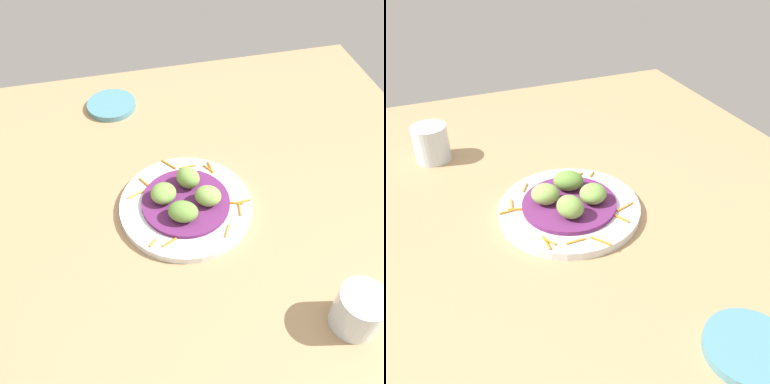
# 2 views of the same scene
# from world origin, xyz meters

# --- Properties ---
(table_surface) EXTENTS (1.10, 1.10, 0.02)m
(table_surface) POSITION_xyz_m (0.00, 0.00, 0.01)
(table_surface) COLOR tan
(table_surface) RESTS_ON ground
(main_plate) EXTENTS (0.25, 0.25, 0.01)m
(main_plate) POSITION_xyz_m (0.06, 0.01, 0.03)
(main_plate) COLOR silver
(main_plate) RESTS_ON table_surface
(cabbage_bed) EXTENTS (0.17, 0.17, 0.01)m
(cabbage_bed) POSITION_xyz_m (0.06, 0.01, 0.04)
(cabbage_bed) COLOR #60235B
(cabbage_bed) RESTS_ON main_plate
(carrot_garnish) EXTENTS (0.22, 0.23, 0.00)m
(carrot_garnish) POSITION_xyz_m (0.08, -0.00, 0.04)
(carrot_garnish) COLOR orange
(carrot_garnish) RESTS_ON main_plate
(guac_scoop_left) EXTENTS (0.06, 0.07, 0.04)m
(guac_scoop_left) POSITION_xyz_m (0.02, 0.03, 0.06)
(guac_scoop_left) COLOR olive
(guac_scoop_left) RESTS_ON cabbage_bed
(guac_scoop_center) EXTENTS (0.06, 0.06, 0.04)m
(guac_scoop_center) POSITION_xyz_m (0.04, -0.03, 0.06)
(guac_scoop_center) COLOR #84A851
(guac_scoop_center) RESTS_ON cabbage_bed
(guac_scoop_right) EXTENTS (0.06, 0.06, 0.04)m
(guac_scoop_right) POSITION_xyz_m (0.10, -0.00, 0.06)
(guac_scoop_right) COLOR #759E47
(guac_scoop_right) RESTS_ON cabbage_bed
(guac_scoop_back) EXTENTS (0.07, 0.07, 0.03)m
(guac_scoop_back) POSITION_xyz_m (0.07, 0.05, 0.06)
(guac_scoop_back) COLOR #759E47
(guac_scoop_back) RESTS_ON cabbage_bed
(side_plate_small) EXTENTS (0.11, 0.11, 0.01)m
(side_plate_small) POSITION_xyz_m (0.40, 0.12, 0.03)
(side_plate_small) COLOR teal
(side_plate_small) RESTS_ON table_surface
(water_glass) EXTENTS (0.07, 0.07, 0.08)m
(water_glass) POSITION_xyz_m (-0.23, -0.19, 0.06)
(water_glass) COLOR silver
(water_glass) RESTS_ON table_surface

